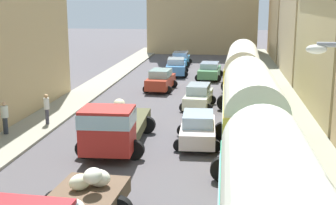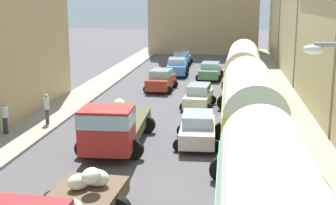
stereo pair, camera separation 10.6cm
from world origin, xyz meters
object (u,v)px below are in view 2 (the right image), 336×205
object	(u,v)px
parked_bus_2	(243,70)
car_2	(181,59)
parked_bus_1	(250,110)
car_3	(198,128)
pedestrian_0	(47,107)
car_0	(161,80)
car_1	(177,67)
car_5	(210,71)
cargo_truck_1	(114,125)
car_4	(199,96)
pedestrian_2	(5,117)

from	to	relation	value
parked_bus_2	car_2	bearing A→B (deg)	109.49
parked_bus_1	parked_bus_2	bearing A→B (deg)	89.93
car_3	pedestrian_0	distance (m)	8.91
car_0	car_1	size ratio (longest dim) A/B	0.97
car_2	car_5	world-z (taller)	car_5
pedestrian_0	cargo_truck_1	bearing A→B (deg)	-37.66
car_4	car_3	bearing A→B (deg)	-86.57
car_0	car_2	distance (m)	13.88
car_2	car_5	size ratio (longest dim) A/B	0.99
car_1	car_5	world-z (taller)	car_1
cargo_truck_1	car_4	size ratio (longest dim) A/B	1.70
car_2	car_3	distance (m)	27.44
parked_bus_2	pedestrian_2	xyz separation A→B (m)	(-12.48, -10.21, -1.14)
pedestrian_0	pedestrian_2	distance (m)	2.61
cargo_truck_1	car_1	distance (m)	22.26
parked_bus_2	car_0	size ratio (longest dim) A/B	2.23
car_1	car_4	bearing A→B (deg)	-77.40
parked_bus_1	parked_bus_2	size ratio (longest dim) A/B	0.92
car_3	pedestrian_0	bearing A→B (deg)	165.95
car_4	car_5	bearing A→B (deg)	88.56
cargo_truck_1	pedestrian_0	distance (m)	6.07
car_0	pedestrian_0	xyz separation A→B (m)	(-4.87, -11.17, 0.26)
pedestrian_0	pedestrian_2	xyz separation A→B (m)	(-1.41, -2.19, -0.02)
parked_bus_1	car_4	xyz separation A→B (m)	(-2.88, 9.83, -1.53)
car_0	cargo_truck_1	bearing A→B (deg)	-90.26
car_0	car_4	distance (m)	6.53
car_1	car_3	bearing A→B (deg)	-80.76
car_4	car_5	xyz separation A→B (m)	(0.29, 11.38, -0.03)
car_3	pedestrian_2	xyz separation A→B (m)	(-10.05, -0.03, 0.28)
parked_bus_2	cargo_truck_1	size ratio (longest dim) A/B	1.31
cargo_truck_1	pedestrian_0	world-z (taller)	cargo_truck_1
car_3	car_5	distance (m)	19.08
car_3	pedestrian_0	xyz separation A→B (m)	(-8.64, 2.16, 0.30)
parked_bus_1	pedestrian_0	bearing A→B (deg)	158.83
car_0	pedestrian_0	size ratio (longest dim) A/B	2.26
cargo_truck_1	pedestrian_2	world-z (taller)	cargo_truck_1
parked_bus_1	car_2	size ratio (longest dim) A/B	1.97
car_2	car_4	bearing A→B (deg)	-80.87
car_0	pedestrian_2	distance (m)	14.77
parked_bus_1	car_1	bearing A→B (deg)	104.22
car_3	car_4	distance (m)	7.72
pedestrian_0	car_2	bearing A→B (deg)	78.61
car_5	car_3	bearing A→B (deg)	-89.47
car_2	car_4	distance (m)	19.75
car_0	car_1	world-z (taller)	car_0
car_0	pedestrian_2	size ratio (longest dim) A/B	2.25
parked_bus_1	car_2	bearing A→B (deg)	101.59
car_0	pedestrian_0	world-z (taller)	pedestrian_0
car_1	pedestrian_2	world-z (taller)	pedestrian_2
parked_bus_2	car_3	size ratio (longest dim) A/B	2.23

